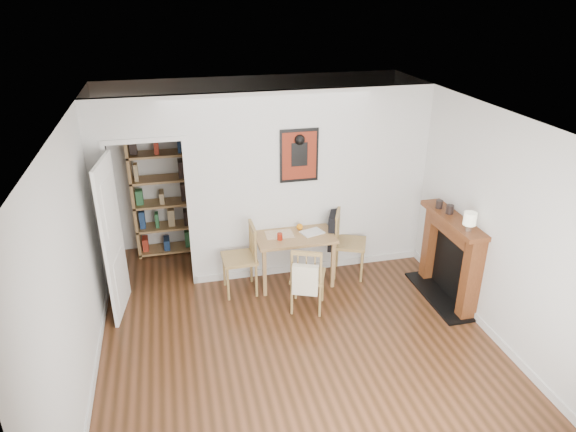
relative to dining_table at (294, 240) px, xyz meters
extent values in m
plane|color=#58311C|center=(-0.28, -1.10, -0.63)|extent=(5.20, 5.20, 0.00)
plane|color=silver|center=(-0.28, 1.50, 0.67)|extent=(4.50, 0.00, 4.50)
plane|color=silver|center=(-0.28, -3.70, 0.67)|extent=(4.50, 0.00, 4.50)
plane|color=silver|center=(-2.53, -1.10, 0.67)|extent=(0.00, 5.20, 5.20)
plane|color=silver|center=(1.97, -1.10, 0.67)|extent=(0.00, 5.20, 5.20)
plane|color=silver|center=(-0.28, -1.10, 1.97)|extent=(5.20, 5.20, 0.00)
cube|color=silver|center=(0.29, 0.30, 0.67)|extent=(3.35, 0.10, 2.60)
cube|color=silver|center=(-2.41, 0.30, 0.67)|extent=(0.25, 0.10, 2.60)
cube|color=silver|center=(-1.83, 0.30, 1.69)|extent=(0.90, 0.10, 0.55)
cube|color=silver|center=(-2.31, 0.30, 0.39)|extent=(0.06, 0.14, 2.05)
cube|color=silver|center=(-1.35, 0.30, 0.39)|extent=(0.06, 0.14, 2.05)
cube|color=silver|center=(0.29, 0.24, -0.58)|extent=(3.35, 0.02, 0.10)
cube|color=silver|center=(-2.52, -1.70, -0.58)|extent=(0.02, 4.00, 0.10)
cube|color=silver|center=(1.96, -1.70, -0.58)|extent=(0.02, 4.00, 0.10)
cube|color=white|center=(-2.30, -0.17, 0.37)|extent=(0.15, 0.80, 2.00)
cube|color=black|center=(0.12, 0.24, 1.12)|extent=(0.52, 0.02, 0.72)
cube|color=maroon|center=(0.12, 0.22, 1.12)|extent=(0.46, 0.00, 0.64)
cube|color=#9E6D4A|center=(0.00, 0.00, 0.07)|extent=(1.05, 0.67, 0.04)
cube|color=#9E6D4A|center=(-0.47, -0.28, -0.29)|extent=(0.05, 0.05, 0.68)
cube|color=#9E6D4A|center=(0.47, -0.28, -0.29)|extent=(0.05, 0.05, 0.68)
cube|color=#9E6D4A|center=(-0.47, 0.28, -0.29)|extent=(0.05, 0.05, 0.68)
cube|color=#9E6D4A|center=(0.47, 0.28, -0.29)|extent=(0.05, 0.05, 0.68)
cube|color=black|center=(0.57, 0.10, 0.05)|extent=(0.26, 0.41, 0.50)
cube|color=beige|center=(-0.08, -0.90, -0.06)|extent=(0.33, 0.21, 0.39)
cube|color=#9E6D4A|center=(-2.12, 1.30, 0.38)|extent=(0.04, 0.34, 2.03)
cube|color=#9E6D4A|center=(-1.31, 1.30, 0.38)|extent=(0.04, 0.34, 2.03)
cube|color=#9E6D4A|center=(-1.72, 1.30, -0.59)|extent=(0.85, 0.34, 0.03)
cube|color=#9E6D4A|center=(-1.72, 1.30, 0.18)|extent=(0.85, 0.34, 0.03)
cube|color=#9E6D4A|center=(-1.72, 1.30, 1.35)|extent=(0.85, 0.34, 0.03)
cube|color=maroon|center=(-1.72, 1.30, 0.38)|extent=(0.75, 0.28, 0.28)
cube|color=brown|center=(1.87, -1.34, -0.08)|extent=(0.20, 0.16, 1.10)
cube|color=brown|center=(1.87, -0.35, -0.08)|extent=(0.20, 0.16, 1.10)
cube|color=brown|center=(1.84, -0.85, 0.50)|extent=(0.30, 1.21, 0.06)
cube|color=brown|center=(1.87, -0.85, 0.37)|extent=(0.20, 0.85, 0.20)
cube|color=black|center=(1.93, -0.85, -0.18)|extent=(0.08, 0.81, 0.88)
cube|color=black|center=(1.81, -0.85, -0.62)|extent=(0.45, 1.25, 0.03)
cylinder|color=maroon|center=(-0.22, -0.11, 0.13)|extent=(0.07, 0.07, 0.09)
sphere|color=orange|center=(0.11, 0.13, 0.13)|extent=(0.09, 0.09, 0.09)
cube|color=beige|center=(-0.19, 0.05, 0.09)|extent=(0.38, 0.29, 0.00)
cube|color=silver|center=(0.25, -0.01, 0.09)|extent=(0.34, 0.29, 0.01)
cylinder|color=silver|center=(1.79, -1.24, 0.57)|extent=(0.08, 0.08, 0.09)
cylinder|color=beige|center=(1.79, -1.24, 0.69)|extent=(0.15, 0.15, 0.15)
cylinder|color=black|center=(1.84, -0.73, 0.58)|extent=(0.10, 0.10, 0.11)
cylinder|color=black|center=(1.79, -0.54, 0.58)|extent=(0.09, 0.09, 0.11)
camera|label=1|loc=(-1.51, -6.02, 3.18)|focal=32.00mm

